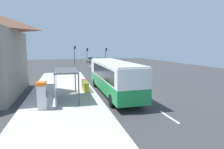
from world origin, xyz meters
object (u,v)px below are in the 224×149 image
object	(u,v)px
recycling_bin_yellow	(86,88)
recycling_bin_red	(84,84)
ticket_machine	(42,95)
traffic_light_far_side	(75,52)
recycling_bin_green	(86,86)
bus_shelter	(62,77)
white_van	(104,63)
sedan_near	(94,61)
bus	(113,76)
traffic_light_median	(87,53)
sedan_far	(91,60)
traffic_light_near_side	(106,53)
recycling_bin_orange	(85,85)

from	to	relation	value
recycling_bin_yellow	recycling_bin_red	world-z (taller)	same
ticket_machine	traffic_light_far_side	distance (m)	37.79
recycling_bin_green	bus_shelter	distance (m)	3.76
white_van	sedan_near	world-z (taller)	white_van
bus	traffic_light_median	size ratio (longest dim) A/B	2.42
sedan_far	white_van	bearing A→B (deg)	-90.30
traffic_light_near_side	bus_shelter	xyz separation A→B (m)	(-11.92, -34.58, -0.95)
sedan_near	bus_shelter	world-z (taller)	bus_shelter
bus	sedan_far	xyz separation A→B (m)	(4.01, 41.25, -1.05)
sedan_near	recycling_bin_orange	size ratio (longest dim) A/B	4.71
ticket_machine	sedan_far	bearing A→B (deg)	77.20
recycling_bin_green	traffic_light_far_side	distance (m)	32.83
recycling_bin_red	traffic_light_far_side	bearing A→B (deg)	87.99
sedan_near	sedan_far	world-z (taller)	same
sedan_near	traffic_light_far_side	size ratio (longest dim) A/B	0.88
recycling_bin_yellow	recycling_bin_orange	xyz separation A→B (m)	(0.00, 1.40, 0.00)
ticket_machine	bus_shelter	world-z (taller)	bus_shelter
traffic_light_median	recycling_bin_red	bearing A→B (deg)	-98.16
traffic_light_near_side	recycling_bin_orange	bearing A→B (deg)	-107.28
recycling_bin_red	traffic_light_far_side	distance (m)	31.44
bus	traffic_light_median	xyz separation A→B (m)	(2.12, 34.88, 1.20)
recycling_bin_green	traffic_light_far_side	bearing A→B (deg)	88.08
traffic_light_median	recycling_bin_orange	bearing A→B (deg)	-97.99
ticket_machine	traffic_light_near_side	size ratio (longest dim) A/B	0.43
recycling_bin_yellow	bus_shelter	bearing A→B (deg)	-138.17
sedan_far	ticket_machine	size ratio (longest dim) A/B	2.31
white_van	traffic_light_far_side	xyz separation A→B (m)	(-5.30, 12.47, 2.04)
bus	white_van	world-z (taller)	bus
recycling_bin_yellow	recycling_bin_red	distance (m)	2.10
sedan_far	traffic_light_far_side	bearing A→B (deg)	-127.00
recycling_bin_yellow	bus_shelter	size ratio (longest dim) A/B	0.24
recycling_bin_red	traffic_light_far_side	size ratio (longest dim) A/B	0.19
sedan_near	traffic_light_median	size ratio (longest dim) A/B	0.99
sedan_near	recycling_bin_green	size ratio (longest dim) A/B	4.71
traffic_light_far_side	ticket_machine	bearing A→B (deg)	-97.21
sedan_far	bus_shelter	size ratio (longest dim) A/B	1.12
recycling_bin_orange	ticket_machine	bearing A→B (deg)	-123.78
recycling_bin_green	bus_shelter	bearing A→B (deg)	-129.54
sedan_near	recycling_bin_orange	world-z (taller)	sedan_near
sedan_near	ticket_machine	bearing A→B (deg)	-104.88
white_van	recycling_bin_yellow	distance (m)	21.90
traffic_light_median	traffic_light_near_side	bearing A→B (deg)	-17.42
sedan_far	traffic_light_median	world-z (taller)	traffic_light_median
recycling_bin_red	traffic_light_near_side	world-z (taller)	traffic_light_near_side
bus	ticket_machine	world-z (taller)	bus
recycling_bin_yellow	traffic_light_far_side	world-z (taller)	traffic_light_far_side
traffic_light_far_side	bus	bearing A→B (deg)	-87.67
recycling_bin_orange	traffic_light_far_side	distance (m)	32.13
recycling_bin_yellow	recycling_bin_green	world-z (taller)	same
recycling_bin_green	traffic_light_median	world-z (taller)	traffic_light_median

